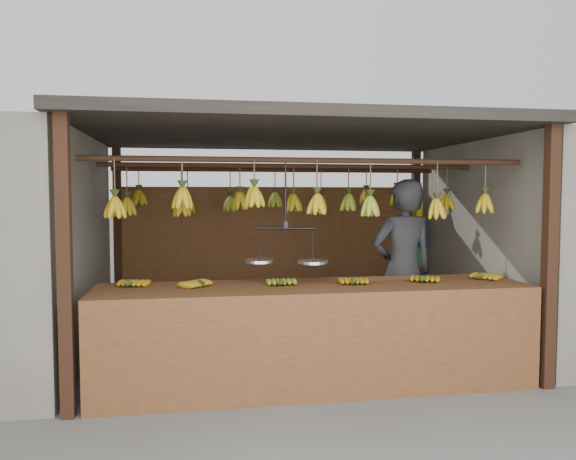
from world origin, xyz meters
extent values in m
plane|color=#5B5B57|center=(0.00, 0.00, 0.00)|extent=(80.00, 80.00, 0.00)
cube|color=black|center=(-2.00, -1.50, 1.15)|extent=(0.10, 0.10, 2.30)
cube|color=black|center=(2.00, -1.50, 1.15)|extent=(0.10, 0.10, 2.30)
cube|color=black|center=(-2.00, 1.50, 1.15)|extent=(0.10, 0.10, 2.30)
cube|color=black|center=(2.00, 1.50, 1.15)|extent=(0.10, 0.10, 2.30)
cube|color=black|center=(0.00, 0.00, 2.35)|extent=(4.30, 3.30, 0.10)
cylinder|color=black|center=(0.00, -1.00, 2.00)|extent=(4.00, 0.05, 0.05)
cylinder|color=black|center=(0.00, 0.00, 2.00)|extent=(4.00, 0.05, 0.05)
cylinder|color=black|center=(0.00, 1.00, 2.00)|extent=(4.00, 0.05, 0.05)
cube|color=brown|center=(0.00, 1.50, 0.90)|extent=(4.00, 0.06, 1.80)
cube|color=brown|center=(0.00, -1.10, 0.86)|extent=(3.80, 0.85, 0.08)
cube|color=brown|center=(0.00, -1.52, 0.45)|extent=(3.80, 0.04, 0.90)
cube|color=black|center=(-1.80, -1.47, 0.41)|extent=(0.07, 0.07, 0.82)
cube|color=black|center=(1.80, -1.47, 0.41)|extent=(0.07, 0.07, 0.82)
cube|color=black|center=(-1.80, -0.73, 0.41)|extent=(0.07, 0.07, 0.82)
cube|color=black|center=(1.80, -0.73, 0.41)|extent=(0.07, 0.07, 0.82)
ellipsoid|color=#B79313|center=(-1.58, -0.99, 0.93)|extent=(0.23, 0.27, 0.06)
ellipsoid|color=#B79313|center=(-0.97, -1.09, 0.93)|extent=(0.30, 0.30, 0.06)
ellipsoid|color=#92A523|center=(-0.29, -1.14, 0.93)|extent=(0.18, 0.24, 0.06)
ellipsoid|color=#B79313|center=(0.34, -1.20, 0.93)|extent=(0.21, 0.26, 0.06)
ellipsoid|color=#B79313|center=(1.00, -1.17, 0.93)|extent=(0.27, 0.29, 0.06)
ellipsoid|color=#B79313|center=(1.59, -1.09, 0.93)|extent=(0.30, 0.28, 0.06)
ellipsoid|color=#B79313|center=(-1.69, -1.03, 1.59)|extent=(0.16, 0.16, 0.28)
ellipsoid|color=#B79313|center=(-1.14, -1.01, 1.67)|extent=(0.16, 0.16, 0.28)
ellipsoid|color=#B79313|center=(-0.52, -1.04, 1.68)|extent=(0.16, 0.16, 0.28)
ellipsoid|color=#B79313|center=(0.04, -1.03, 1.61)|extent=(0.16, 0.16, 0.28)
ellipsoid|color=#92A523|center=(0.53, -1.01, 1.59)|extent=(0.16, 0.16, 0.28)
ellipsoid|color=#B79313|center=(1.17, -1.03, 1.56)|extent=(0.16, 0.16, 0.28)
ellipsoid|color=#B79313|center=(1.68, -0.97, 1.61)|extent=(0.16, 0.16, 0.28)
ellipsoid|color=#B79313|center=(-1.71, 0.03, 1.57)|extent=(0.16, 0.16, 0.28)
ellipsoid|color=#B79313|center=(-1.16, -0.03, 1.56)|extent=(0.16, 0.16, 0.28)
ellipsoid|color=#B79313|center=(-0.56, 0.01, 1.63)|extent=(0.16, 0.16, 0.28)
ellipsoid|color=#B79313|center=(0.01, -0.01, 1.61)|extent=(0.16, 0.16, 0.28)
ellipsoid|color=#92A523|center=(0.61, -0.01, 1.61)|extent=(0.16, 0.16, 0.28)
ellipsoid|color=#B79313|center=(1.17, -0.01, 1.68)|extent=(0.16, 0.16, 0.28)
ellipsoid|color=#B79313|center=(1.73, -0.04, 1.61)|extent=(0.16, 0.16, 0.28)
ellipsoid|color=#B79313|center=(-1.68, 0.96, 1.66)|extent=(0.16, 0.16, 0.28)
ellipsoid|color=#B79313|center=(-1.11, 1.02, 1.56)|extent=(0.16, 0.16, 0.28)
ellipsoid|color=#92A523|center=(-0.60, 1.02, 1.58)|extent=(0.16, 0.16, 0.28)
ellipsoid|color=#92A523|center=(-0.05, 0.98, 1.63)|extent=(0.16, 0.16, 0.28)
ellipsoid|color=#B79313|center=(0.53, 0.96, 1.59)|extent=(0.16, 0.16, 0.28)
ellipsoid|color=#B79313|center=(1.12, 0.96, 1.67)|extent=(0.16, 0.16, 0.28)
ellipsoid|color=#B79313|center=(1.75, 1.00, 1.57)|extent=(0.16, 0.16, 0.28)
cylinder|color=black|center=(-0.24, -1.00, 1.70)|extent=(0.02, 0.02, 0.60)
cylinder|color=black|center=(-0.24, -1.00, 1.40)|extent=(0.51, 0.18, 0.02)
cylinder|color=silver|center=(-0.47, -0.93, 1.10)|extent=(0.28, 0.28, 0.02)
cylinder|color=silver|center=(-0.01, -1.07, 1.10)|extent=(0.28, 0.28, 0.02)
imported|color=#262628|center=(1.05, -0.51, 0.93)|extent=(0.71, 0.50, 1.85)
cube|color=yellow|center=(1.94, 1.35, 1.43)|extent=(0.08, 0.26, 0.34)
cube|color=#1426BF|center=(1.94, 1.35, 1.16)|extent=(0.08, 0.26, 0.34)
cube|color=#199926|center=(1.94, 1.35, 0.83)|extent=(0.08, 0.26, 0.34)
cube|color=red|center=(1.94, 1.35, 0.56)|extent=(0.08, 0.26, 0.34)
camera|label=1|loc=(-1.04, -5.89, 1.69)|focal=35.00mm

